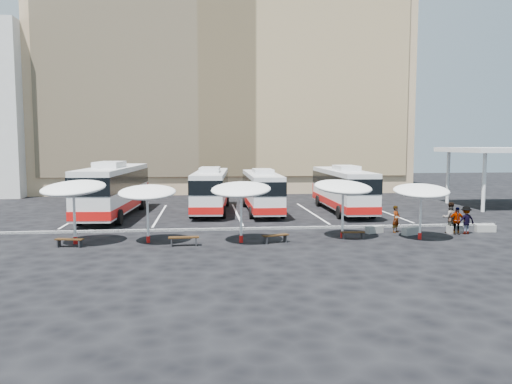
{
  "coord_description": "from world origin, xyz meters",
  "views": [
    {
      "loc": [
        -2.58,
        -31.09,
        5.51
      ],
      "look_at": [
        1.0,
        3.0,
        2.2
      ],
      "focal_mm": 35.0,
      "sensor_mm": 36.0,
      "label": 1
    }
  ],
  "objects": [
    {
      "name": "conc_bench_0",
      "position": [
        7.92,
        -1.48,
        0.22
      ],
      "size": [
        1.23,
        0.84,
        0.44
      ],
      "primitive_type": "cube",
      "rotation": [
        0.0,
        0.0,
        0.42
      ],
      "color": "gray",
      "rests_on": "ground"
    },
    {
      "name": "passenger_1",
      "position": [
        12.58,
        -1.94,
        0.96
      ],
      "size": [
        1.01,
        0.83,
        1.92
      ],
      "primitive_type": "imported",
      "rotation": [
        0.0,
        0.0,
        3.03
      ],
      "color": "black",
      "rests_on": "ground"
    },
    {
      "name": "passenger_2",
      "position": [
        12.75,
        -2.44,
        0.83
      ],
      "size": [
        1.03,
        0.57,
        1.67
      ],
      "primitive_type": "imported",
      "rotation": [
        0.0,
        0.0,
        -0.17
      ],
      "color": "black",
      "rests_on": "ground"
    },
    {
      "name": "curb_divider",
      "position": [
        0.0,
        0.5,
        0.07
      ],
      "size": [
        34.0,
        0.25,
        0.15
      ],
      "primitive_type": "cube",
      "color": "black",
      "rests_on": "ground"
    },
    {
      "name": "sunshade_0",
      "position": [
        -9.68,
        -3.07,
        3.08
      ],
      "size": [
        4.39,
        4.42,
        3.63
      ],
      "rotation": [
        0.0,
        0.0,
        -0.32
      ],
      "color": "silver",
      "rests_on": "ground"
    },
    {
      "name": "bus_1",
      "position": [
        -2.02,
        9.57,
        1.87
      ],
      "size": [
        3.37,
        11.71,
        3.67
      ],
      "rotation": [
        0.0,
        0.0,
        -0.08
      ],
      "color": "silver",
      "rests_on": "ground"
    },
    {
      "name": "bus_3",
      "position": [
        8.67,
        8.41,
        1.95
      ],
      "size": [
        2.98,
        12.05,
        3.81
      ],
      "rotation": [
        0.0,
        0.0,
        -0.02
      ],
      "color": "silver",
      "rests_on": "ground"
    },
    {
      "name": "sunshade_2",
      "position": [
        -0.54,
        -3.6,
        2.98
      ],
      "size": [
        4.12,
        4.15,
        3.51
      ],
      "rotation": [
        0.0,
        0.0,
        -0.27
      ],
      "color": "silver",
      "rests_on": "ground"
    },
    {
      "name": "sandstone_building",
      "position": [
        0.0,
        31.87,
        12.63
      ],
      "size": [
        42.0,
        18.25,
        29.6
      ],
      "color": "tan",
      "rests_on": "ground"
    },
    {
      "name": "wood_bench_3",
      "position": [
        6.01,
        -3.21,
        0.32
      ],
      "size": [
        1.4,
        0.44,
        0.42
      ],
      "rotation": [
        0.0,
        0.0,
        -0.05
      ],
      "color": "black",
      "rests_on": "ground"
    },
    {
      "name": "sunshade_3",
      "position": [
        5.49,
        -2.83,
        2.99
      ],
      "size": [
        4.15,
        4.18,
        3.52
      ],
      "rotation": [
        0.0,
        0.0,
        0.27
      ],
      "color": "silver",
      "rests_on": "ground"
    },
    {
      "name": "bus_2",
      "position": [
        2.08,
        8.84,
        1.81
      ],
      "size": [
        2.69,
        11.18,
        3.54
      ],
      "rotation": [
        0.0,
        0.0,
        -0.01
      ],
      "color": "silver",
      "rests_on": "ground"
    },
    {
      "name": "wood_bench_0",
      "position": [
        -9.77,
        -3.9,
        0.35
      ],
      "size": [
        1.55,
        0.68,
        0.46
      ],
      "rotation": [
        0.0,
        0.0,
        -0.19
      ],
      "color": "black",
      "rests_on": "ground"
    },
    {
      "name": "ground",
      "position": [
        0.0,
        0.0,
        0.0
      ],
      "size": [
        120.0,
        120.0,
        0.0
      ],
      "primitive_type": "plane",
      "color": "black",
      "rests_on": "ground"
    },
    {
      "name": "conc_bench_2",
      "position": [
        13.02,
        -2.04,
        0.24
      ],
      "size": [
        1.33,
        0.65,
        0.48
      ],
      "primitive_type": "cube",
      "rotation": [
        0.0,
        0.0,
        0.18
      ],
      "color": "gray",
      "rests_on": "ground"
    },
    {
      "name": "bus_0",
      "position": [
        -9.41,
        7.67,
        2.15
      ],
      "size": [
        3.76,
        13.44,
        4.21
      ],
      "rotation": [
        0.0,
        0.0,
        -0.07
      ],
      "color": "silver",
      "rests_on": "ground"
    },
    {
      "name": "passenger_3",
      "position": [
        13.37,
        -2.4,
        0.87
      ],
      "size": [
        1.17,
        0.74,
        1.73
      ],
      "primitive_type": "imported",
      "rotation": [
        0.0,
        0.0,
        3.23
      ],
      "color": "black",
      "rests_on": "ground"
    },
    {
      "name": "service_canopy",
      "position": [
        24.0,
        10.0,
        4.87
      ],
      "size": [
        10.0,
        8.0,
        5.2
      ],
      "color": "silver",
      "rests_on": "ground"
    },
    {
      "name": "bay_lines",
      "position": [
        0.0,
        8.0,
        0.01
      ],
      "size": [
        24.15,
        12.0,
        0.01
      ],
      "color": "white",
      "rests_on": "ground"
    },
    {
      "name": "wood_bench_2",
      "position": [
        1.37,
        -3.91,
        0.36
      ],
      "size": [
        1.57,
        0.84,
        0.46
      ],
      "rotation": [
        0.0,
        0.0,
        0.31
      ],
      "color": "black",
      "rests_on": "ground"
    },
    {
      "name": "passenger_0",
      "position": [
        9.33,
        -1.41,
        0.84
      ],
      "size": [
        0.73,
        0.7,
        1.68
      ],
      "primitive_type": "imported",
      "rotation": [
        0.0,
        0.0,
        0.68
      ],
      "color": "black",
      "rests_on": "ground"
    },
    {
      "name": "sunshade_4",
      "position": [
        9.86,
        -3.71,
        2.81
      ],
      "size": [
        3.77,
        3.8,
        3.31
      ],
      "rotation": [
        0.0,
        0.0,
        -0.22
      ],
      "color": "silver",
      "rests_on": "ground"
    },
    {
      "name": "sunshade_1",
      "position": [
        -5.71,
        -3.12,
        2.82
      ],
      "size": [
        3.31,
        3.35,
        3.32
      ],
      "rotation": [
        0.0,
        0.0,
        -0.04
      ],
      "color": "silver",
      "rests_on": "ground"
    },
    {
      "name": "wood_bench_1",
      "position": [
        -3.69,
        -4.21,
        0.39
      ],
      "size": [
        1.66,
        0.49,
        0.5
      ],
      "rotation": [
        0.0,
        0.0,
        0.03
      ],
      "color": "black",
      "rests_on": "ground"
    },
    {
      "name": "conc_bench_1",
      "position": [
        9.97,
        -2.28,
        0.24
      ],
      "size": [
        1.32,
        0.9,
        0.47
      ],
      "primitive_type": "cube",
      "rotation": [
        0.0,
        0.0,
        0.42
      ],
      "color": "gray",
      "rests_on": "ground"
    },
    {
      "name": "conc_bench_3",
      "position": [
        15.02,
        -1.8,
        0.22
      ],
      "size": [
        1.24,
        0.55,
        0.45
      ],
      "primitive_type": "cube",
      "rotation": [
        0.0,
        0.0,
        -0.13
      ],
      "color": "gray",
      "rests_on": "ground"
    }
  ]
}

